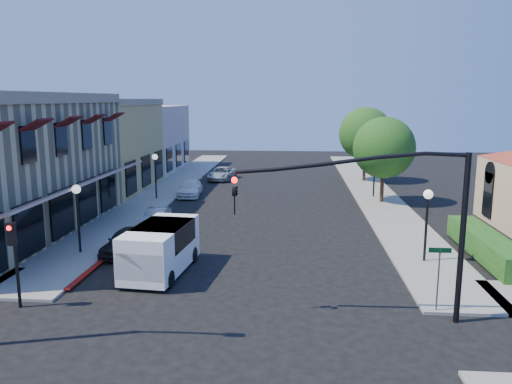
# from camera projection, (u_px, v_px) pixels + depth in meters

# --- Properties ---
(ground) EXTENTS (120.00, 120.00, 0.00)m
(ground) POSITION_uv_depth(u_px,v_px,m) (225.00, 333.00, 16.73)
(ground) COLOR black
(ground) RESTS_ON ground
(sidewalk_left) EXTENTS (3.50, 50.00, 0.12)m
(sidewalk_left) POSITION_uv_depth(u_px,v_px,m) (169.00, 188.00, 43.85)
(sidewalk_left) COLOR gray
(sidewalk_left) RESTS_ON ground
(sidewalk_right) EXTENTS (3.50, 50.00, 0.12)m
(sidewalk_right) POSITION_uv_depth(u_px,v_px,m) (371.00, 190.00, 42.49)
(sidewalk_right) COLOR gray
(sidewalk_right) RESTS_ON ground
(curb_red_strip) EXTENTS (0.25, 10.00, 0.06)m
(curb_red_strip) POSITION_uv_depth(u_px,v_px,m) (111.00, 255.00, 25.10)
(curb_red_strip) COLOR maroon
(curb_red_strip) RESTS_ON ground
(yellow_stucco_building) EXTENTS (10.00, 12.00, 7.60)m
(yellow_stucco_building) POSITION_uv_depth(u_px,v_px,m) (88.00, 146.00, 42.71)
(yellow_stucco_building) COLOR tan
(yellow_stucco_building) RESTS_ON ground
(pink_stucco_building) EXTENTS (10.00, 12.00, 7.00)m
(pink_stucco_building) POSITION_uv_depth(u_px,v_px,m) (133.00, 138.00, 54.52)
(pink_stucco_building) COLOR beige
(pink_stucco_building) RESTS_ON ground
(hedge) EXTENTS (1.40, 8.00, 1.10)m
(hedge) POSITION_uv_depth(u_px,v_px,m) (485.00, 258.00, 24.64)
(hedge) COLOR #195016
(hedge) RESTS_ON ground
(street_tree_a) EXTENTS (4.56, 4.56, 6.48)m
(street_tree_a) POSITION_uv_depth(u_px,v_px,m) (384.00, 148.00, 36.83)
(street_tree_a) COLOR #332114
(street_tree_a) RESTS_ON ground
(street_tree_b) EXTENTS (4.94, 4.94, 7.02)m
(street_tree_b) POSITION_uv_depth(u_px,v_px,m) (366.00, 134.00, 46.57)
(street_tree_b) COLOR #332114
(street_tree_b) RESTS_ON ground
(signal_mast_arm) EXTENTS (8.01, 0.39, 6.00)m
(signal_mast_arm) POSITION_uv_depth(u_px,v_px,m) (400.00, 208.00, 16.99)
(signal_mast_arm) COLOR black
(signal_mast_arm) RESTS_ON ground
(secondary_signal) EXTENTS (0.28, 0.42, 3.32)m
(secondary_signal) POSITION_uv_depth(u_px,v_px,m) (14.00, 249.00, 18.30)
(secondary_signal) COLOR black
(secondary_signal) RESTS_ON ground
(street_name_sign) EXTENTS (0.80, 0.06, 2.50)m
(street_name_sign) POSITION_uv_depth(u_px,v_px,m) (439.00, 269.00, 17.99)
(street_name_sign) COLOR #595B5E
(street_name_sign) RESTS_ON ground
(lamppost_left_near) EXTENTS (0.44, 0.44, 3.57)m
(lamppost_left_near) POSITION_uv_depth(u_px,v_px,m) (77.00, 201.00, 24.72)
(lamppost_left_near) COLOR black
(lamppost_left_near) RESTS_ON ground
(lamppost_left_far) EXTENTS (0.44, 0.44, 3.57)m
(lamppost_left_far) POSITION_uv_depth(u_px,v_px,m) (155.00, 165.00, 38.44)
(lamppost_left_far) COLOR black
(lamppost_left_far) RESTS_ON ground
(lamppost_right_near) EXTENTS (0.44, 0.44, 3.57)m
(lamppost_right_near) POSITION_uv_depth(u_px,v_px,m) (427.00, 207.00, 23.40)
(lamppost_right_near) COLOR black
(lamppost_right_near) RESTS_ON ground
(lamppost_right_far) EXTENTS (0.44, 0.44, 3.57)m
(lamppost_right_far) POSITION_uv_depth(u_px,v_px,m) (375.00, 164.00, 39.08)
(lamppost_right_far) COLOR black
(lamppost_right_far) RESTS_ON ground
(white_van) EXTENTS (2.59, 5.12, 2.19)m
(white_van) POSITION_uv_depth(u_px,v_px,m) (160.00, 246.00, 22.28)
(white_van) COLOR white
(white_van) RESTS_ON ground
(parked_car_a) EXTENTS (2.02, 3.98, 1.30)m
(parked_car_a) POSITION_uv_depth(u_px,v_px,m) (127.00, 241.00, 25.27)
(parked_car_a) COLOR black
(parked_car_a) RESTS_ON ground
(parked_car_b) EXTENTS (1.19, 3.39, 1.12)m
(parked_car_b) POSITION_uv_depth(u_px,v_px,m) (156.00, 218.00, 30.59)
(parked_car_b) COLOR #A9ADAE
(parked_car_b) RESTS_ON ground
(parked_car_c) EXTENTS (2.05, 4.40, 1.24)m
(parked_car_c) POSITION_uv_depth(u_px,v_px,m) (190.00, 188.00, 40.37)
(parked_car_c) COLOR white
(parked_car_c) RESTS_ON ground
(parked_car_d) EXTENTS (2.64, 4.68, 1.23)m
(parked_car_d) POSITION_uv_depth(u_px,v_px,m) (222.00, 174.00, 48.34)
(parked_car_d) COLOR #BBBEC1
(parked_car_d) RESTS_ON ground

